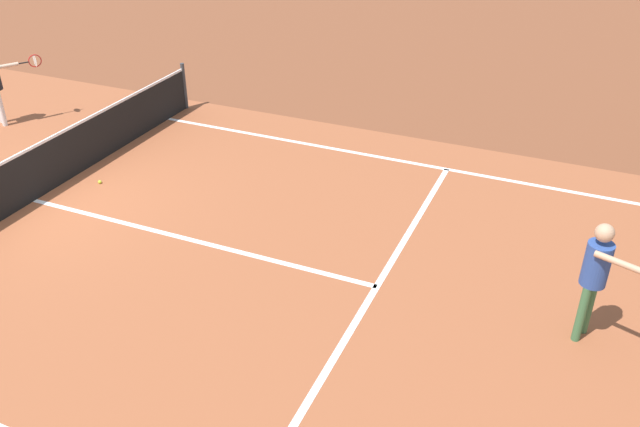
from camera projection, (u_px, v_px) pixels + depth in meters
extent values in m
plane|color=brown|center=(34.00, 201.00, 11.77)|extent=(60.00, 60.00, 0.00)
cube|color=#9E5433|center=(34.00, 200.00, 11.76)|extent=(10.62, 24.40, 0.00)
cube|color=white|center=(424.00, 165.00, 12.98)|extent=(0.10, 11.89, 0.01)
cube|color=white|center=(377.00, 287.00, 9.57)|extent=(8.22, 0.10, 0.01)
cube|color=white|center=(188.00, 239.00, 10.67)|extent=(0.10, 6.40, 0.01)
cylinder|color=#33383D|center=(184.00, 86.00, 15.33)|extent=(0.09, 0.09, 1.07)
cube|color=black|center=(29.00, 178.00, 11.54)|extent=(9.70, 0.02, 0.91)
cube|color=white|center=(23.00, 153.00, 11.29)|extent=(9.70, 0.03, 0.05)
cylinder|color=#3F7247|center=(589.00, 306.00, 8.53)|extent=(0.11, 0.11, 0.83)
cylinder|color=#3F7247|center=(581.00, 314.00, 8.39)|extent=(0.11, 0.11, 0.83)
cylinder|color=#2D4C99|center=(597.00, 264.00, 8.10)|extent=(0.32, 0.32, 0.58)
sphere|color=tan|center=(605.00, 233.00, 7.87)|extent=(0.23, 0.23, 0.23)
cylinder|color=tan|center=(603.00, 258.00, 8.20)|extent=(0.08, 0.08, 0.57)
cylinder|color=tan|center=(619.00, 263.00, 7.70)|extent=(0.26, 0.56, 0.08)
cylinder|color=white|center=(1.00, 108.00, 14.49)|extent=(0.11, 0.11, 0.80)
cylinder|color=beige|center=(5.00, 66.00, 14.13)|extent=(0.51, 0.35, 0.08)
cylinder|color=black|center=(24.00, 63.00, 14.32)|extent=(0.20, 0.14, 0.03)
torus|color=red|center=(35.00, 61.00, 14.44)|extent=(0.25, 0.16, 0.28)
cylinder|color=silver|center=(35.00, 61.00, 14.44)|extent=(0.13, 0.22, 0.25)
sphere|color=#CCE033|center=(100.00, 182.00, 12.30)|extent=(0.07, 0.07, 0.07)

